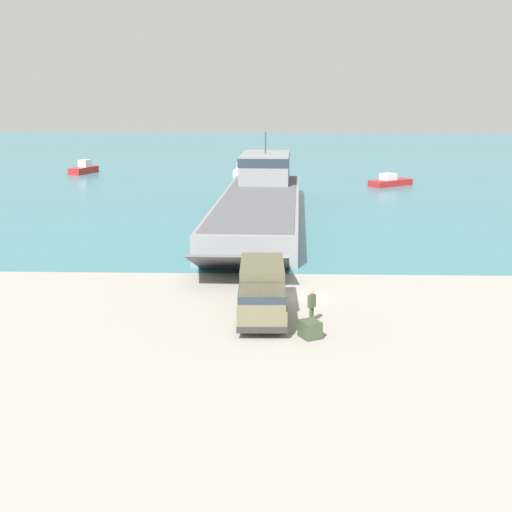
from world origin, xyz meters
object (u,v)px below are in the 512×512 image
(moored_boat_b, at_px, (390,182))
(moored_boat_c, at_px, (244,171))
(landing_craft, at_px, (261,197))
(military_truck, at_px, (262,291))
(soldier_on_ramp, at_px, (312,304))
(cargo_crate, at_px, (310,329))
(moored_boat_a, at_px, (84,169))

(moored_boat_b, distance_m, moored_boat_c, 23.23)
(landing_craft, xyz_separation_m, moored_boat_b, (16.54, 24.49, -1.35))
(military_truck, relative_size, moored_boat_b, 1.25)
(landing_craft, height_order, soldier_on_ramp, landing_craft)
(moored_boat_c, bearing_deg, cargo_crate, -81.04)
(landing_craft, xyz_separation_m, military_truck, (0.99, -33.02, -0.48))
(military_truck, height_order, soldier_on_ramp, military_truck)
(military_truck, bearing_deg, cargo_crate, 33.96)
(moored_boat_a, bearing_deg, moored_boat_c, -165.67)
(soldier_on_ramp, relative_size, moored_boat_c, 0.29)
(soldier_on_ramp, bearing_deg, moored_boat_c, 134.84)
(cargo_crate, bearing_deg, moored_boat_a, 113.08)
(moored_boat_c, bearing_deg, landing_craft, -80.97)
(moored_boat_a, xyz_separation_m, cargo_crate, (31.71, -74.42, -0.25))
(moored_boat_a, bearing_deg, soldier_on_ramp, 132.24)
(cargo_crate, bearing_deg, military_truck, 125.49)
(moored_boat_c, bearing_deg, moored_boat_a, 179.42)
(soldier_on_ramp, height_order, cargo_crate, soldier_on_ramp)
(landing_craft, distance_m, cargo_crate, 36.71)
(landing_craft, xyz_separation_m, cargo_crate, (3.48, -36.51, -1.47))
(moored_boat_b, distance_m, cargo_crate, 62.39)
(military_truck, distance_m, moored_boat_b, 59.58)
(soldier_on_ramp, xyz_separation_m, moored_boat_b, (12.87, 58.59, -0.47))
(moored_boat_b, relative_size, cargo_crate, 5.98)
(moored_boat_c, height_order, cargo_crate, moored_boat_c)
(soldier_on_ramp, bearing_deg, moored_boat_b, 116.59)
(landing_craft, distance_m, military_truck, 33.04)
(military_truck, bearing_deg, landing_craft, -179.81)
(moored_boat_b, bearing_deg, landing_craft, -71.53)
(moored_boat_c, relative_size, cargo_crate, 5.92)
(landing_craft, relative_size, military_truck, 5.60)
(landing_craft, xyz_separation_m, moored_boat_c, (-3.54, 36.17, -1.22))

